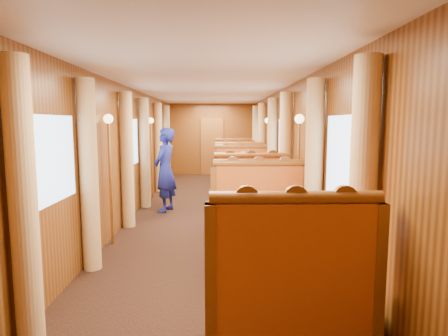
{
  "coord_description": "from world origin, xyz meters",
  "views": [
    {
      "loc": [
        0.19,
        -7.27,
        1.82
      ],
      "look_at": [
        0.3,
        -0.88,
        1.05
      ],
      "focal_mm": 30.0,
      "sensor_mm": 36.0,
      "label": 1
    }
  ],
  "objects_px": {
    "teapot_back": "(258,219)",
    "steward": "(165,170)",
    "banquette_mid_fwd": "(250,205)",
    "tea_tray": "(265,227)",
    "rose_vase_far": "(238,154)",
    "table_near": "(271,261)",
    "banquette_near_fwd": "(289,303)",
    "banquette_mid_aft": "(242,186)",
    "rose_vase_mid": "(247,169)",
    "banquette_far_fwd": "(239,176)",
    "table_mid": "(246,197)",
    "teapot_right": "(267,223)",
    "banquette_near_aft": "(260,230)",
    "teapot_left": "(258,224)",
    "fruit_plate": "(302,228)",
    "banquette_far_aft": "(235,167)",
    "table_far": "(237,173)",
    "passenger": "(243,173)"
  },
  "relations": [
    {
      "from": "teapot_back",
      "to": "steward",
      "type": "distance_m",
      "value": 4.09
    },
    {
      "from": "banquette_mid_fwd",
      "to": "tea_tray",
      "type": "bearing_deg",
      "value": -91.57
    },
    {
      "from": "rose_vase_far",
      "to": "table_near",
      "type": "bearing_deg",
      "value": -90.27
    },
    {
      "from": "banquette_near_fwd",
      "to": "banquette_mid_fwd",
      "type": "bearing_deg",
      "value": 90.0
    },
    {
      "from": "banquette_mid_fwd",
      "to": "banquette_mid_aft",
      "type": "xyz_separation_m",
      "value": [
        0.0,
        2.03,
        0.0
      ]
    },
    {
      "from": "rose_vase_mid",
      "to": "banquette_mid_aft",
      "type": "bearing_deg",
      "value": 91.11
    },
    {
      "from": "table_near",
      "to": "banquette_far_fwd",
      "type": "height_order",
      "value": "banquette_far_fwd"
    },
    {
      "from": "table_mid",
      "to": "teapot_right",
      "type": "relative_size",
      "value": 6.38
    },
    {
      "from": "banquette_near_aft",
      "to": "teapot_left",
      "type": "xyz_separation_m",
      "value": [
        -0.16,
        -1.13,
        0.39
      ]
    },
    {
      "from": "fruit_plate",
      "to": "banquette_far_aft",
      "type": "bearing_deg",
      "value": 92.06
    },
    {
      "from": "banquette_mid_aft",
      "to": "rose_vase_far",
      "type": "bearing_deg",
      "value": 89.24
    },
    {
      "from": "tea_tray",
      "to": "rose_vase_mid",
      "type": "relative_size",
      "value": 0.94
    },
    {
      "from": "table_far",
      "to": "rose_vase_mid",
      "type": "relative_size",
      "value": 2.92
    },
    {
      "from": "table_far",
      "to": "fruit_plate",
      "type": "distance_m",
      "value": 7.14
    },
    {
      "from": "rose_vase_mid",
      "to": "steward",
      "type": "xyz_separation_m",
      "value": [
        -1.65,
        0.33,
        -0.06
      ]
    },
    {
      "from": "rose_vase_far",
      "to": "steward",
      "type": "height_order",
      "value": "steward"
    },
    {
      "from": "table_mid",
      "to": "teapot_left",
      "type": "relative_size",
      "value": 6.97
    },
    {
      "from": "banquette_near_aft",
      "to": "banquette_far_fwd",
      "type": "bearing_deg",
      "value": 90.0
    },
    {
      "from": "banquette_far_aft",
      "to": "teapot_left",
      "type": "height_order",
      "value": "banquette_far_aft"
    },
    {
      "from": "banquette_mid_aft",
      "to": "table_far",
      "type": "height_order",
      "value": "banquette_mid_aft"
    },
    {
      "from": "teapot_right",
      "to": "table_mid",
      "type": "bearing_deg",
      "value": 94.45
    },
    {
      "from": "banquette_near_fwd",
      "to": "passenger",
      "type": "height_order",
      "value": "banquette_near_fwd"
    },
    {
      "from": "teapot_back",
      "to": "banquette_mid_fwd",
      "type": "bearing_deg",
      "value": 82.14
    },
    {
      "from": "table_far",
      "to": "teapot_back",
      "type": "bearing_deg",
      "value": -91.12
    },
    {
      "from": "banquette_far_aft",
      "to": "steward",
      "type": "xyz_separation_m",
      "value": [
        -1.63,
        -4.16,
        0.44
      ]
    },
    {
      "from": "table_near",
      "to": "teapot_back",
      "type": "distance_m",
      "value": 0.47
    },
    {
      "from": "table_far",
      "to": "steward",
      "type": "distance_m",
      "value": 3.58
    },
    {
      "from": "banquette_far_fwd",
      "to": "banquette_far_aft",
      "type": "bearing_deg",
      "value": 90.0
    },
    {
      "from": "table_far",
      "to": "passenger",
      "type": "height_order",
      "value": "passenger"
    },
    {
      "from": "table_near",
      "to": "teapot_right",
      "type": "bearing_deg",
      "value": -118.85
    },
    {
      "from": "banquette_mid_fwd",
      "to": "teapot_right",
      "type": "height_order",
      "value": "banquette_mid_fwd"
    },
    {
      "from": "teapot_left",
      "to": "teapot_back",
      "type": "xyz_separation_m",
      "value": [
        0.02,
        0.16,
        0.01
      ]
    },
    {
      "from": "banquette_mid_aft",
      "to": "banquette_far_fwd",
      "type": "bearing_deg",
      "value": 90.0
    },
    {
      "from": "table_mid",
      "to": "teapot_back",
      "type": "height_order",
      "value": "teapot_back"
    },
    {
      "from": "rose_vase_mid",
      "to": "passenger",
      "type": "height_order",
      "value": "passenger"
    },
    {
      "from": "table_far",
      "to": "steward",
      "type": "relative_size",
      "value": 0.61
    },
    {
      "from": "steward",
      "to": "banquette_near_aft",
      "type": "bearing_deg",
      "value": 45.73
    },
    {
      "from": "banquette_mid_fwd",
      "to": "teapot_back",
      "type": "distance_m",
      "value": 2.48
    },
    {
      "from": "table_mid",
      "to": "banquette_mid_aft",
      "type": "bearing_deg",
      "value": 90.0
    },
    {
      "from": "tea_tray",
      "to": "teapot_right",
      "type": "relative_size",
      "value": 2.06
    },
    {
      "from": "banquette_near_fwd",
      "to": "banquette_far_aft",
      "type": "height_order",
      "value": "same"
    },
    {
      "from": "banquette_near_aft",
      "to": "banquette_far_fwd",
      "type": "relative_size",
      "value": 1.0
    },
    {
      "from": "banquette_far_aft",
      "to": "rose_vase_far",
      "type": "distance_m",
      "value": 1.11
    },
    {
      "from": "banquette_near_aft",
      "to": "table_mid",
      "type": "bearing_deg",
      "value": 90.0
    },
    {
      "from": "banquette_near_fwd",
      "to": "fruit_plate",
      "type": "relative_size",
      "value": 5.6
    },
    {
      "from": "table_far",
      "to": "banquette_far_aft",
      "type": "distance_m",
      "value": 1.02
    },
    {
      "from": "table_near",
      "to": "passenger",
      "type": "distance_m",
      "value": 4.3
    },
    {
      "from": "banquette_near_fwd",
      "to": "banquette_far_aft",
      "type": "relative_size",
      "value": 1.0
    },
    {
      "from": "fruit_plate",
      "to": "teapot_back",
      "type": "bearing_deg",
      "value": 158.86
    },
    {
      "from": "banquette_near_fwd",
      "to": "teapot_right",
      "type": "distance_m",
      "value": 1.0
    }
  ]
}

